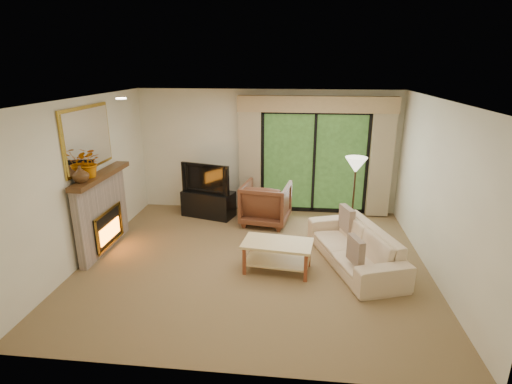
# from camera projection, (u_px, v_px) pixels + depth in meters

# --- Properties ---
(floor) EXTENTS (5.50, 5.50, 0.00)m
(floor) POSITION_uv_depth(u_px,v_px,m) (254.00, 261.00, 6.55)
(floor) COLOR olive
(floor) RESTS_ON ground
(ceiling) EXTENTS (5.50, 5.50, 0.00)m
(ceiling) POSITION_uv_depth(u_px,v_px,m) (254.00, 99.00, 5.75)
(ceiling) COLOR white
(ceiling) RESTS_ON ground
(wall_back) EXTENTS (5.00, 0.00, 5.00)m
(wall_back) POSITION_uv_depth(u_px,v_px,m) (267.00, 152.00, 8.51)
(wall_back) COLOR beige
(wall_back) RESTS_ON ground
(wall_front) EXTENTS (5.00, 0.00, 5.00)m
(wall_front) POSITION_uv_depth(u_px,v_px,m) (224.00, 262.00, 3.79)
(wall_front) COLOR beige
(wall_front) RESTS_ON ground
(wall_left) EXTENTS (0.00, 5.00, 5.00)m
(wall_left) POSITION_uv_depth(u_px,v_px,m) (85.00, 180.00, 6.43)
(wall_left) COLOR beige
(wall_left) RESTS_ON ground
(wall_right) EXTENTS (0.00, 5.00, 5.00)m
(wall_right) POSITION_uv_depth(u_px,v_px,m) (439.00, 192.00, 5.86)
(wall_right) COLOR beige
(wall_right) RESTS_ON ground
(fireplace) EXTENTS (0.24, 1.70, 1.37)m
(fireplace) POSITION_uv_depth(u_px,v_px,m) (102.00, 212.00, 6.80)
(fireplace) COLOR gray
(fireplace) RESTS_ON floor
(mirror) EXTENTS (0.07, 1.45, 1.02)m
(mirror) POSITION_uv_depth(u_px,v_px,m) (88.00, 138.00, 6.42)
(mirror) COLOR #B59233
(mirror) RESTS_ON wall_left
(sliding_door) EXTENTS (2.26, 0.10, 2.16)m
(sliding_door) POSITION_uv_depth(u_px,v_px,m) (314.00, 163.00, 8.43)
(sliding_door) COLOR black
(sliding_door) RESTS_ON floor
(curtain_left) EXTENTS (0.45, 0.18, 2.35)m
(curtain_left) POSITION_uv_depth(u_px,v_px,m) (250.00, 158.00, 8.43)
(curtain_left) COLOR tan
(curtain_left) RESTS_ON floor
(curtain_right) EXTENTS (0.45, 0.18, 2.35)m
(curtain_right) POSITION_uv_depth(u_px,v_px,m) (381.00, 161.00, 8.15)
(curtain_right) COLOR tan
(curtain_right) RESTS_ON floor
(cornice) EXTENTS (3.20, 0.24, 0.32)m
(cornice) POSITION_uv_depth(u_px,v_px,m) (317.00, 104.00, 7.96)
(cornice) COLOR tan
(cornice) RESTS_ON wall_back
(media_console) EXTENTS (1.17, 0.76, 0.54)m
(media_console) POSITION_uv_depth(u_px,v_px,m) (209.00, 204.00, 8.43)
(media_console) COLOR black
(media_console) RESTS_ON floor
(tv) EXTENTS (1.08, 0.43, 0.62)m
(tv) POSITION_uv_depth(u_px,v_px,m) (208.00, 177.00, 8.26)
(tv) COLOR black
(tv) RESTS_ON media_console
(armchair) EXTENTS (1.03, 1.05, 0.85)m
(armchair) POSITION_uv_depth(u_px,v_px,m) (266.00, 203.00, 8.00)
(armchair) COLOR brown
(armchair) RESTS_ON floor
(sofa) EXTENTS (1.46, 2.27, 0.62)m
(sofa) POSITION_uv_depth(u_px,v_px,m) (354.00, 246.00, 6.39)
(sofa) COLOR beige
(sofa) RESTS_ON floor
(pillow_near) EXTENTS (0.22, 0.40, 0.39)m
(pillow_near) POSITION_uv_depth(u_px,v_px,m) (356.00, 250.00, 5.75)
(pillow_near) COLOR brown
(pillow_near) RESTS_ON sofa
(pillow_far) EXTENTS (0.24, 0.44, 0.42)m
(pillow_far) POSITION_uv_depth(u_px,v_px,m) (347.00, 219.00, 6.90)
(pillow_far) COLOR brown
(pillow_far) RESTS_ON sofa
(coffee_table) EXTENTS (1.13, 0.71, 0.48)m
(coffee_table) POSITION_uv_depth(u_px,v_px,m) (277.00, 256.00, 6.20)
(coffee_table) COLOR #EEC683
(coffee_table) RESTS_ON floor
(floor_lamp) EXTENTS (0.42, 0.42, 1.49)m
(floor_lamp) POSITION_uv_depth(u_px,v_px,m) (353.00, 197.00, 7.38)
(floor_lamp) COLOR white
(floor_lamp) RESTS_ON floor
(vase) EXTENTS (0.27, 0.27, 0.26)m
(vase) POSITION_uv_depth(u_px,v_px,m) (80.00, 174.00, 6.04)
(vase) COLOR #4A2E16
(vase) RESTS_ON fireplace
(branches) EXTENTS (0.44, 0.39, 0.49)m
(branches) POSITION_uv_depth(u_px,v_px,m) (89.00, 162.00, 6.27)
(branches) COLOR #B96104
(branches) RESTS_ON fireplace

